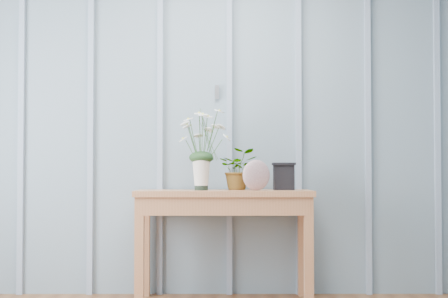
{
  "coord_description": "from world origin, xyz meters",
  "views": [
    {
      "loc": [
        0.2,
        -2.69,
        0.88
      ],
      "look_at": [
        0.21,
        1.94,
        1.03
      ],
      "focal_mm": 55.0,
      "sensor_mm": 36.0,
      "label": 1
    }
  ],
  "objects_px": {
    "sideboard": "(224,207)",
    "felt_disc_vessel": "(256,175)",
    "daisy_vase": "(201,137)",
    "carved_box": "(284,176)"
  },
  "relations": [
    {
      "from": "sideboard",
      "to": "felt_disc_vessel",
      "type": "xyz_separation_m",
      "value": [
        0.22,
        -0.08,
        0.22
      ]
    },
    {
      "from": "sideboard",
      "to": "daisy_vase",
      "type": "height_order",
      "value": "daisy_vase"
    },
    {
      "from": "daisy_vase",
      "to": "felt_disc_vessel",
      "type": "distance_m",
      "value": 0.46
    },
    {
      "from": "sideboard",
      "to": "felt_disc_vessel",
      "type": "bearing_deg",
      "value": -19.74
    },
    {
      "from": "sideboard",
      "to": "carved_box",
      "type": "height_order",
      "value": "carved_box"
    },
    {
      "from": "daisy_vase",
      "to": "carved_box",
      "type": "height_order",
      "value": "daisy_vase"
    },
    {
      "from": "sideboard",
      "to": "carved_box",
      "type": "distance_m",
      "value": 0.46
    },
    {
      "from": "daisy_vase",
      "to": "felt_disc_vessel",
      "type": "height_order",
      "value": "daisy_vase"
    },
    {
      "from": "sideboard",
      "to": "carved_box",
      "type": "relative_size",
      "value": 6.37
    },
    {
      "from": "sideboard",
      "to": "carved_box",
      "type": "xyz_separation_m",
      "value": [
        0.41,
        0.02,
        0.21
      ]
    }
  ]
}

